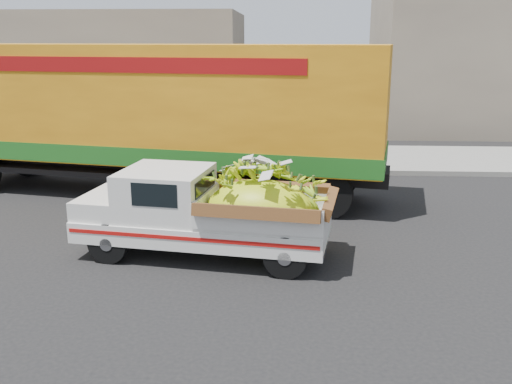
{
  "coord_description": "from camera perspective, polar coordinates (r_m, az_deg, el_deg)",
  "views": [
    {
      "loc": [
        3.02,
        -9.19,
        3.92
      ],
      "look_at": [
        2.47,
        1.19,
        1.12
      ],
      "focal_mm": 40.0,
      "sensor_mm": 36.0,
      "label": 1
    }
  ],
  "objects": [
    {
      "name": "ground",
      "position": [
        10.44,
        -14.16,
        -7.48
      ],
      "size": [
        100.0,
        100.0,
        0.0
      ],
      "primitive_type": "plane",
      "color": "black",
      "rests_on": "ground"
    },
    {
      "name": "pickup_truck",
      "position": [
        10.43,
        -3.42,
        -1.99
      ],
      "size": [
        4.81,
        2.38,
        1.61
      ],
      "rotation": [
        0.0,
        0.0,
        -0.16
      ],
      "color": "black",
      "rests_on": "ground"
    },
    {
      "name": "sidewalk",
      "position": [
        19.5,
        -5.95,
        3.58
      ],
      "size": [
        60.0,
        4.0,
        0.14
      ],
      "primitive_type": "cube",
      "color": "gray",
      "rests_on": "ground"
    },
    {
      "name": "semi_trailer",
      "position": [
        14.83,
        -10.4,
        7.84
      ],
      "size": [
        12.08,
        4.77,
        3.8
      ],
      "rotation": [
        0.0,
        0.0,
        -0.2
      ],
      "color": "black",
      "rests_on": "ground"
    },
    {
      "name": "curb",
      "position": [
        17.48,
        -7.0,
        2.22
      ],
      "size": [
        60.0,
        0.25,
        0.15
      ],
      "primitive_type": "cube",
      "color": "gray",
      "rests_on": "ground"
    },
    {
      "name": "building_left",
      "position": [
        27.16,
        -21.33,
        11.04
      ],
      "size": [
        18.0,
        6.0,
        5.0
      ],
      "primitive_type": "cube",
      "color": "gray",
      "rests_on": "ground"
    }
  ]
}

